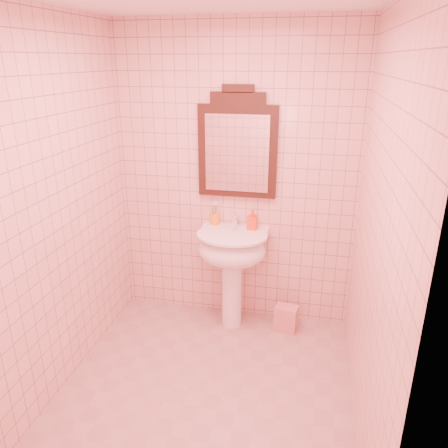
% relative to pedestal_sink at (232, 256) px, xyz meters
% --- Properties ---
extents(floor, '(2.20, 2.20, 0.00)m').
position_rel_pedestal_sink_xyz_m(floor, '(-0.02, -0.87, -0.66)').
color(floor, tan).
rests_on(floor, ground).
extents(back_wall, '(2.00, 0.02, 2.50)m').
position_rel_pedestal_sink_xyz_m(back_wall, '(-0.02, 0.23, 0.59)').
color(back_wall, beige).
rests_on(back_wall, floor).
extents(pedestal_sink, '(0.58, 0.58, 0.86)m').
position_rel_pedestal_sink_xyz_m(pedestal_sink, '(0.00, 0.00, 0.00)').
color(pedestal_sink, white).
rests_on(pedestal_sink, floor).
extents(faucet, '(0.04, 0.16, 0.11)m').
position_rel_pedestal_sink_xyz_m(faucet, '(0.00, 0.14, 0.26)').
color(faucet, white).
rests_on(faucet, pedestal_sink).
extents(mirror, '(0.64, 0.06, 0.89)m').
position_rel_pedestal_sink_xyz_m(mirror, '(0.00, 0.20, 0.87)').
color(mirror, black).
rests_on(mirror, back_wall).
extents(toothbrush_cup, '(0.08, 0.08, 0.18)m').
position_rel_pedestal_sink_xyz_m(toothbrush_cup, '(-0.18, 0.18, 0.25)').
color(toothbrush_cup, orange).
rests_on(toothbrush_cup, pedestal_sink).
extents(soap_dispenser, '(0.08, 0.09, 0.17)m').
position_rel_pedestal_sink_xyz_m(soap_dispenser, '(0.15, 0.13, 0.29)').
color(soap_dispenser, red).
rests_on(soap_dispenser, pedestal_sink).
extents(towel, '(0.21, 0.16, 0.23)m').
position_rel_pedestal_sink_xyz_m(towel, '(0.47, 0.01, -0.55)').
color(towel, pink).
rests_on(towel, floor).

